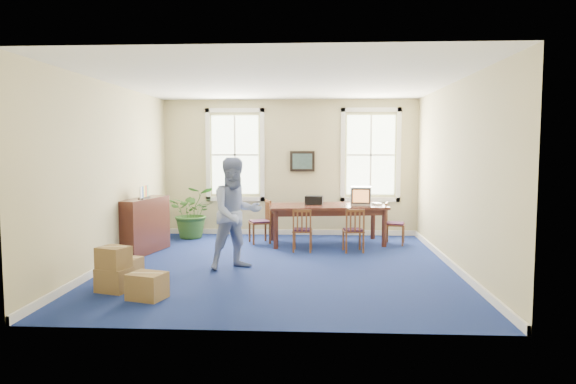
{
  "coord_description": "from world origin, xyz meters",
  "views": [
    {
      "loc": [
        0.61,
        -8.89,
        2.08
      ],
      "look_at": [
        0.1,
        0.6,
        1.25
      ],
      "focal_mm": 32.0,
      "sensor_mm": 36.0,
      "label": 1
    }
  ],
  "objects_px": {
    "man": "(236,213)",
    "chair_near_left": "(302,230)",
    "potted_plant": "(193,212)",
    "crt_tv": "(361,196)",
    "conference_table": "(327,224)",
    "credenza": "(144,226)",
    "cardboard_boxes": "(128,267)"
  },
  "relations": [
    {
      "from": "cardboard_boxes",
      "to": "man",
      "type": "bearing_deg",
      "value": 45.64
    },
    {
      "from": "crt_tv",
      "to": "potted_plant",
      "type": "height_order",
      "value": "crt_tv"
    },
    {
      "from": "cardboard_boxes",
      "to": "crt_tv",
      "type": "bearing_deg",
      "value": 45.89
    },
    {
      "from": "conference_table",
      "to": "chair_near_left",
      "type": "relative_size",
      "value": 2.86
    },
    {
      "from": "potted_plant",
      "to": "man",
      "type": "bearing_deg",
      "value": -63.51
    },
    {
      "from": "crt_tv",
      "to": "chair_near_left",
      "type": "height_order",
      "value": "crt_tv"
    },
    {
      "from": "chair_near_left",
      "to": "cardboard_boxes",
      "type": "height_order",
      "value": "chair_near_left"
    },
    {
      "from": "crt_tv",
      "to": "credenza",
      "type": "bearing_deg",
      "value": -158.1
    },
    {
      "from": "crt_tv",
      "to": "man",
      "type": "bearing_deg",
      "value": -128.2
    },
    {
      "from": "chair_near_left",
      "to": "credenza",
      "type": "relative_size",
      "value": 0.63
    },
    {
      "from": "crt_tv",
      "to": "man",
      "type": "xyz_separation_m",
      "value": [
        -2.34,
        -2.42,
        -0.09
      ]
    },
    {
      "from": "crt_tv",
      "to": "cardboard_boxes",
      "type": "height_order",
      "value": "crt_tv"
    },
    {
      "from": "conference_table",
      "to": "man",
      "type": "distance_m",
      "value": 2.91
    },
    {
      "from": "crt_tv",
      "to": "chair_near_left",
      "type": "bearing_deg",
      "value": -138.22
    },
    {
      "from": "crt_tv",
      "to": "chair_near_left",
      "type": "xyz_separation_m",
      "value": [
        -1.24,
        -0.9,
        -0.61
      ]
    },
    {
      "from": "crt_tv",
      "to": "credenza",
      "type": "height_order",
      "value": "crt_tv"
    },
    {
      "from": "chair_near_left",
      "to": "potted_plant",
      "type": "distance_m",
      "value": 2.91
    },
    {
      "from": "man",
      "to": "credenza",
      "type": "xyz_separation_m",
      "value": [
        -2.0,
        1.17,
        -0.42
      ]
    },
    {
      "from": "credenza",
      "to": "potted_plant",
      "type": "bearing_deg",
      "value": 84.74
    },
    {
      "from": "crt_tv",
      "to": "cardboard_boxes",
      "type": "distance_m",
      "value": 5.38
    },
    {
      "from": "conference_table",
      "to": "cardboard_boxes",
      "type": "distance_m",
      "value": 4.81
    },
    {
      "from": "potted_plant",
      "to": "crt_tv",
      "type": "bearing_deg",
      "value": -7.4
    },
    {
      "from": "man",
      "to": "cardboard_boxes",
      "type": "xyz_separation_m",
      "value": [
        -1.38,
        -1.41,
        -0.61
      ]
    },
    {
      "from": "conference_table",
      "to": "potted_plant",
      "type": "bearing_deg",
      "value": 161.59
    },
    {
      "from": "conference_table",
      "to": "crt_tv",
      "type": "height_order",
      "value": "crt_tv"
    },
    {
      "from": "man",
      "to": "chair_near_left",
      "type": "bearing_deg",
      "value": 24.35
    },
    {
      "from": "chair_near_left",
      "to": "cardboard_boxes",
      "type": "xyz_separation_m",
      "value": [
        -2.48,
        -2.93,
        -0.09
      ]
    },
    {
      "from": "conference_table",
      "to": "chair_near_left",
      "type": "bearing_deg",
      "value": -129.21
    },
    {
      "from": "man",
      "to": "credenza",
      "type": "height_order",
      "value": "man"
    },
    {
      "from": "conference_table",
      "to": "crt_tv",
      "type": "bearing_deg",
      "value": -3.84
    },
    {
      "from": "conference_table",
      "to": "crt_tv",
      "type": "distance_m",
      "value": 0.96
    },
    {
      "from": "chair_near_left",
      "to": "man",
      "type": "height_order",
      "value": "man"
    }
  ]
}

